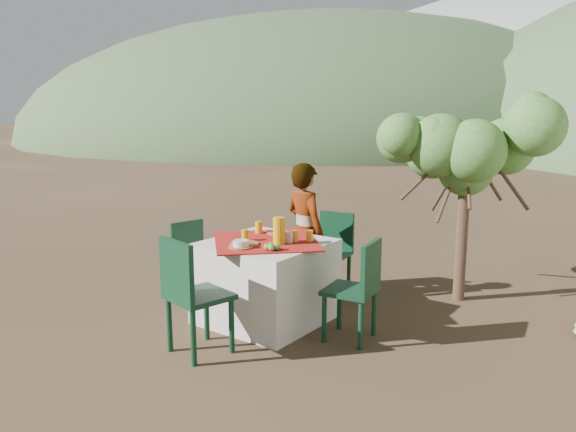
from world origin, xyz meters
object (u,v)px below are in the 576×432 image
Objects in this scene: chair_near at (190,291)px; chair_right at (358,286)px; chair_far at (332,248)px; shrub_tree at (474,161)px; table at (266,281)px; juice_pitcher at (279,231)px; person at (305,232)px; chair_left at (193,257)px.

chair_near is 1.10× the size of chair_right.
chair_far is 0.47× the size of shrub_tree.
chair_near is at bearing -89.93° from table.
chair_right reaches higher than chair_far.
chair_right is 1.91m from shrub_tree.
chair_far is 0.97× the size of chair_right.
chair_right is (0.90, -1.04, 0.01)m from chair_far.
table is 0.53m from juice_pitcher.
chair_near reaches higher than chair_right.
shrub_tree is at bearing 158.21° from chair_right.
chair_far is 0.60× the size of person.
chair_far is 3.53× the size of juice_pitcher.
chair_near is 1.17× the size of chair_left.
shrub_tree is (1.31, 1.68, 1.06)m from table.
chair_far is at bearing -78.78° from chair_near.
shrub_tree is (1.31, 2.64, 0.91)m from chair_near.
chair_far is at bearing -84.52° from person.
person is (0.89, 0.72, 0.25)m from chair_left.
person reaches higher than table.
table is 0.92× the size of person.
person is (-0.99, 0.64, 0.22)m from chair_right.
person is 0.81m from juice_pitcher.
shrub_tree reaches higher than chair_near.
person is at bearing -144.86° from shrub_tree.
chair_near is at bearing -100.83° from juice_pitcher.
chair_near is 0.68× the size of person.
chair_near is 3.09m from shrub_tree.
juice_pitcher is at bearing -79.37° from chair_left.
juice_pitcher is (-1.14, -1.72, -0.56)m from shrub_tree.
table is at bearing -127.96° from shrub_tree.
table is 2.39m from shrub_tree.
chair_left is at bearing -138.31° from chair_far.
chair_right is (0.93, 0.08, 0.11)m from table.
table is 5.38× the size of juice_pitcher.
chair_near is 1.69m from person.
chair_left is at bearing -95.84° from chair_right.
shrub_tree reaches higher than person.
juice_pitcher is (0.18, 0.93, 0.35)m from chair_near.
chair_near is (0.00, -0.96, 0.15)m from table.
shrub_tree reaches higher than chair_far.
shrub_tree is (2.27, 1.69, 0.99)m from chair_left.
chair_left is 1.88m from chair_right.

